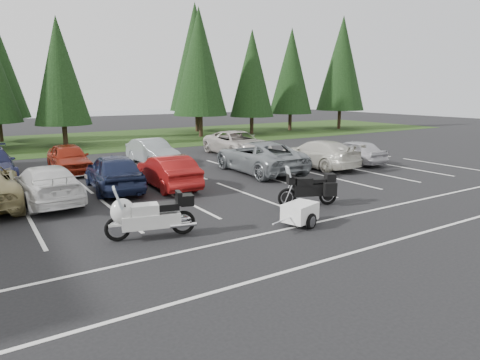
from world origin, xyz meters
The scene contains 22 objects.
ground centered at (0.00, 0.00, 0.00)m, with size 120.00×120.00×0.00m, color black.
grass_strip centered at (0.00, 24.00, 0.01)m, with size 80.00×16.00×0.01m, color #193210.
lake_water centered at (4.00, 55.00, 0.00)m, with size 70.00×50.00×0.02m, color gray.
stall_markings centered at (0.00, 2.00, 0.00)m, with size 32.00×16.00×0.01m, color silver.
conifer_5 centered at (0.00, 21.60, 5.63)m, with size 4.14×4.14×9.63m.
conifer_6 centered at (12.00, 22.10, 6.71)m, with size 4.93×4.93×11.48m.
conifer_7 centered at (17.50, 21.80, 5.81)m, with size 4.27×4.27×9.94m.
conifer_8 centered at (23.00, 22.60, 6.17)m, with size 4.53×4.53×10.56m.
conifer_9 centered at (29.00, 21.30, 7.07)m, with size 5.19×5.19×12.10m.
conifer_back_c centered at (14.00, 26.80, 7.49)m, with size 5.50×5.50×12.81m.
car_near_3 centered at (-4.03, 3.94, 0.72)m, with size 2.03×4.99×1.45m, color white.
car_near_4 centered at (-1.24, 4.62, 0.81)m, with size 1.90×4.73×1.61m, color #18203E.
car_near_5 centered at (0.93, 3.90, 0.72)m, with size 1.53×4.39×1.45m, color maroon.
car_near_6 centered at (6.40, 4.69, 0.82)m, with size 2.73×5.93×1.65m, color gray.
car_near_7 centered at (9.96, 4.17, 0.75)m, with size 2.12×5.20×1.51m, color beige.
car_near_8 centered at (12.69, 3.96, 0.70)m, with size 1.65×4.11×1.40m, color #B9B8BD.
car_far_2 centered at (-2.00, 9.99, 0.75)m, with size 1.77×4.39×1.50m, color maroon.
car_far_3 centered at (2.61, 10.08, 0.73)m, with size 1.54×4.42×1.46m, color gray.
car_far_4 centered at (8.61, 10.37, 0.79)m, with size 2.64×5.72×1.59m, color beige.
touring_motorcycle centered at (-2.12, -1.99, 0.80)m, with size 2.89×0.89×1.60m, color silver, non-canonical shape.
cargo_trailer centered at (2.27, -3.45, 0.37)m, with size 1.62×0.91×0.75m, color white, non-canonical shape.
adventure_motorcycle centered at (4.08, -1.76, 0.77)m, with size 2.54×0.88×1.55m, color black, non-canonical shape.
Camera 1 is at (-6.33, -13.40, 4.22)m, focal length 32.00 mm.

